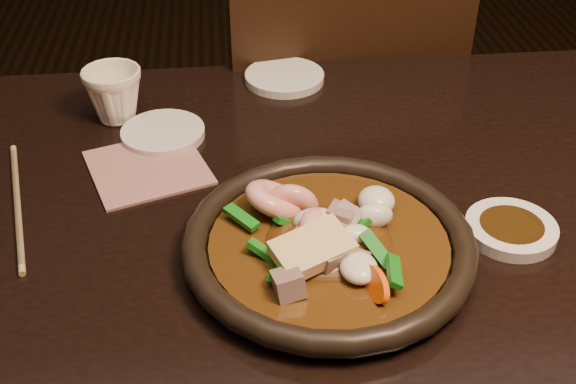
{
  "coord_description": "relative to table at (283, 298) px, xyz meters",
  "views": [
    {
      "loc": [
        -0.05,
        -0.6,
        1.26
      ],
      "look_at": [
        0.01,
        0.03,
        0.8
      ],
      "focal_mm": 45.0,
      "sensor_mm": 36.0,
      "label": 1
    }
  ],
  "objects": [
    {
      "name": "table",
      "position": [
        0.0,
        0.0,
        0.0
      ],
      "size": [
        1.6,
        0.9,
        0.75
      ],
      "color": "black",
      "rests_on": "floor"
    },
    {
      "name": "chair",
      "position": [
        0.14,
        0.6,
        -0.17
      ],
      "size": [
        0.5,
        0.5,
        0.92
      ],
      "rotation": [
        0.0,
        0.0,
        3.32
      ],
      "color": "black",
      "rests_on": "floor"
    },
    {
      "name": "plate",
      "position": [
        0.05,
        -0.02,
        0.09
      ],
      "size": [
        0.31,
        0.31,
        0.03
      ],
      "color": "black",
      "rests_on": "table"
    },
    {
      "name": "stirfry",
      "position": [
        0.05,
        -0.01,
        0.1
      ],
      "size": [
        0.19,
        0.2,
        0.07
      ],
      "color": "#3B220A",
      "rests_on": "plate"
    },
    {
      "name": "soy_dish",
      "position": [
        0.25,
        -0.0,
        0.08
      ],
      "size": [
        0.1,
        0.1,
        0.01
      ],
      "primitive_type": "cylinder",
      "color": "silver",
      "rests_on": "table"
    },
    {
      "name": "saucer_left",
      "position": [
        -0.14,
        0.24,
        0.08
      ],
      "size": [
        0.11,
        0.11,
        0.01
      ],
      "primitive_type": "cylinder",
      "color": "silver",
      "rests_on": "table"
    },
    {
      "name": "saucer_right",
      "position": [
        0.04,
        0.39,
        0.08
      ],
      "size": [
        0.12,
        0.12,
        0.01
      ],
      "primitive_type": "cylinder",
      "color": "silver",
      "rests_on": "table"
    },
    {
      "name": "tea_cup",
      "position": [
        -0.2,
        0.3,
        0.12
      ],
      "size": [
        0.09,
        0.09,
        0.08
      ],
      "primitive_type": "imported",
      "rotation": [
        0.0,
        0.0,
        -0.18
      ],
      "color": "white",
      "rests_on": "table"
    },
    {
      "name": "chopsticks",
      "position": [
        -0.3,
        0.11,
        0.08
      ],
      "size": [
        0.07,
        0.25,
        0.01
      ],
      "rotation": [
        0.0,
        0.0,
        0.23
      ],
      "color": "tan",
      "rests_on": "table"
    },
    {
      "name": "napkin",
      "position": [
        -0.15,
        0.17,
        0.08
      ],
      "size": [
        0.17,
        0.17,
        0.0
      ],
      "primitive_type": "cube",
      "rotation": [
        0.0,
        0.0,
        0.33
      ],
      "color": "#9E6661",
      "rests_on": "table"
    }
  ]
}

